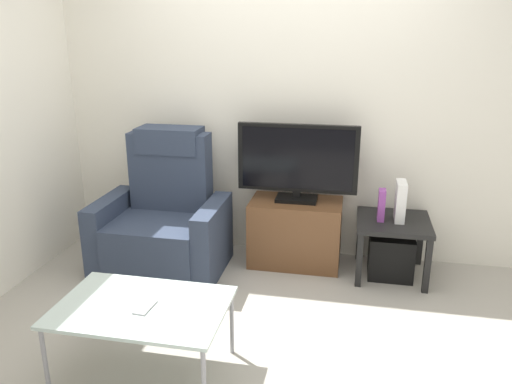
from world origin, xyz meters
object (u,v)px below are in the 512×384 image
side_table (393,229)px  cell_phone (145,307)px  television (297,161)px  recliner_armchair (164,221)px  coffee_table (142,310)px  game_console (400,201)px  tv_stand (295,232)px  book_upright (381,205)px  subwoofer_box (391,255)px

side_table → cell_phone: 2.02m
television → recliner_armchair: size_ratio=0.86×
television → recliner_armchair: bearing=-165.6°
side_table → coffee_table: bearing=-132.9°
game_console → coffee_table: (-1.41, -1.49, -0.20)m
tv_stand → book_upright: size_ratio=3.02×
television → game_console: television is taller
game_console → television: bearing=174.7°
subwoofer_box → game_console: bearing=15.9°
coffee_table → cell_phone: 0.05m
game_console → cell_phone: bearing=-132.4°
television → book_upright: 0.71m
book_upright → cell_phone: (-1.24, -1.48, -0.14)m
subwoofer_box → book_upright: bearing=-168.7°
tv_stand → television: 0.58m
game_console → cell_phone: 2.05m
side_table → coffee_table: (-1.37, -1.48, 0.02)m
television → book_upright: bearing=-9.0°
cell_phone → television: bearing=73.9°
recliner_armchair → coffee_table: size_ratio=1.20×
side_table → coffee_table: side_table is taller
tv_stand → recliner_armchair: (-1.02, -0.24, 0.11)m
recliner_armchair → coffee_table: bearing=-71.3°
tv_stand → subwoofer_box: tv_stand is taller
side_table → game_console: game_console is taller
subwoofer_box → cell_phone: size_ratio=2.21×
tv_stand → side_table: 0.76m
book_upright → cell_phone: 1.94m
side_table → game_console: bearing=15.9°
subwoofer_box → coffee_table: bearing=-132.9°
recliner_armchair → side_table: (1.76, 0.18, 0.01)m
subwoofer_box → coffee_table: size_ratio=0.37×
tv_stand → recliner_armchair: recliner_armchair is taller
recliner_armchair → side_table: bearing=7.8°
cell_phone → coffee_table: bearing=148.0°
television → recliner_armchair: television is taller
recliner_armchair → coffee_table: recliner_armchair is taller
book_upright → television: bearing=171.0°
tv_stand → game_console: (0.78, -0.05, 0.33)m
book_upright → tv_stand: bearing=172.6°
subwoofer_box → game_console: game_console is taller
television → recliner_armchair: 1.15m
coffee_table → cell_phone: size_ratio=6.00×
tv_stand → game_console: bearing=-4.0°
tv_stand → subwoofer_box: 0.76m
book_upright → game_console: (0.14, 0.03, 0.03)m
subwoofer_box → tv_stand: bearing=175.1°
cell_phone → game_console: bearing=52.2°
tv_stand → television: television is taller
subwoofer_box → coffee_table: coffee_table is taller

